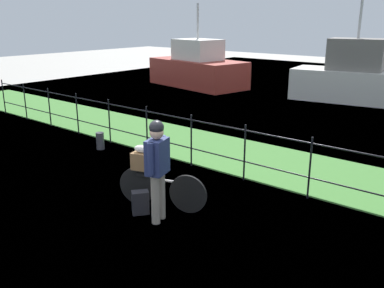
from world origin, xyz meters
name	(u,v)px	position (x,y,z in m)	size (l,w,h in m)	color
ground_plane	(133,211)	(0.00, 0.00, 0.00)	(60.00, 60.00, 0.00)	#B2ADA3
grass_strip	(248,157)	(0.00, 3.67, 0.01)	(27.00, 2.40, 0.03)	#478438
harbor_water	(349,112)	(0.00, 10.18, 0.00)	(30.00, 30.00, 0.00)	slate
iron_fence	(217,143)	(0.00, 2.39, 0.67)	(18.04, 0.04, 1.17)	black
bicycle_main	(161,189)	(0.29, 0.40, 0.35)	(1.57, 0.55, 0.67)	black
wooden_crate	(142,161)	(-0.04, 0.29, 0.82)	(0.33, 0.26, 0.30)	brown
terrier_dog	(143,148)	(-0.02, 0.30, 1.04)	(0.32, 0.22, 0.18)	silver
cyclist_person	(157,162)	(0.58, 0.03, 1.00)	(0.37, 0.52, 1.68)	gray
backpack_on_paving	(140,202)	(0.17, 0.01, 0.20)	(0.28, 0.18, 0.40)	black
mooring_bollard	(100,141)	(-3.25, 1.89, 0.21)	(0.20, 0.20, 0.43)	#38383D
moored_boat_near	(354,79)	(-0.64, 12.22, 0.89)	(4.81, 2.49, 4.01)	silver
moored_boat_far	(198,69)	(-7.73, 11.32, 0.83)	(5.17, 3.06, 3.79)	#9E3328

